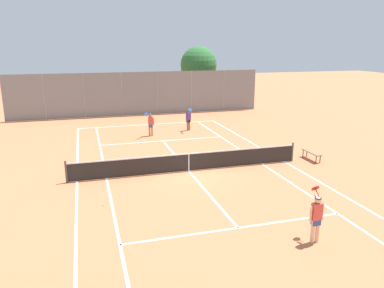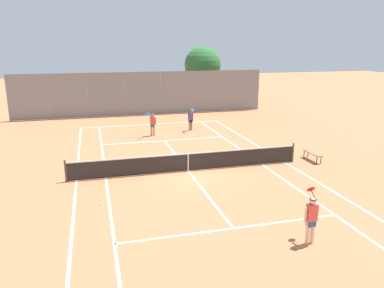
{
  "view_description": "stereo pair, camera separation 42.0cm",
  "coord_description": "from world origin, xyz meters",
  "px_view_note": "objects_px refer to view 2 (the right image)",
  "views": [
    {
      "loc": [
        -4.92,
        -17.48,
        6.3
      ],
      "look_at": [
        0.61,
        1.5,
        1.0
      ],
      "focal_mm": 35.0,
      "sensor_mm": 36.0,
      "label": 1
    },
    {
      "loc": [
        -4.52,
        -17.59,
        6.3
      ],
      "look_at": [
        0.61,
        1.5,
        1.0
      ],
      "focal_mm": 35.0,
      "sensor_mm": 36.0,
      "label": 2
    }
  ],
  "objects_px": {
    "player_far_right": "(191,118)",
    "tree_behind_left": "(201,66)",
    "player_far_left": "(152,123)",
    "loose_tennis_ball_3": "(101,204)",
    "loose_tennis_ball_0": "(182,127)",
    "loose_tennis_ball_4": "(163,155)",
    "tennis_net": "(188,161)",
    "loose_tennis_ball_2": "(251,162)",
    "player_near_side": "(311,217)",
    "loose_tennis_ball_1": "(223,130)",
    "courtside_bench": "(313,153)"
  },
  "relations": [
    {
      "from": "player_near_side",
      "to": "courtside_bench",
      "type": "bearing_deg",
      "value": 57.16
    },
    {
      "from": "loose_tennis_ball_3",
      "to": "loose_tennis_ball_4",
      "type": "height_order",
      "value": "same"
    },
    {
      "from": "loose_tennis_ball_1",
      "to": "tennis_net",
      "type": "bearing_deg",
      "value": -120.19
    },
    {
      "from": "loose_tennis_ball_4",
      "to": "player_far_right",
      "type": "bearing_deg",
      "value": 61.21
    },
    {
      "from": "loose_tennis_ball_4",
      "to": "loose_tennis_ball_3",
      "type": "bearing_deg",
      "value": -120.94
    },
    {
      "from": "loose_tennis_ball_1",
      "to": "loose_tennis_ball_2",
      "type": "bearing_deg",
      "value": -98.35
    },
    {
      "from": "loose_tennis_ball_0",
      "to": "loose_tennis_ball_3",
      "type": "bearing_deg",
      "value": -116.25
    },
    {
      "from": "loose_tennis_ball_1",
      "to": "loose_tennis_ball_3",
      "type": "xyz_separation_m",
      "value": [
        -9.3,
        -11.48,
        0.0
      ]
    },
    {
      "from": "loose_tennis_ball_0",
      "to": "tree_behind_left",
      "type": "xyz_separation_m",
      "value": [
        4.52,
        10.09,
        4.03
      ]
    },
    {
      "from": "loose_tennis_ball_3",
      "to": "loose_tennis_ball_4",
      "type": "xyz_separation_m",
      "value": [
        3.76,
        6.27,
        0.0
      ]
    },
    {
      "from": "player_far_left",
      "to": "loose_tennis_ball_4",
      "type": "bearing_deg",
      "value": -92.12
    },
    {
      "from": "loose_tennis_ball_3",
      "to": "courtside_bench",
      "type": "height_order",
      "value": "courtside_bench"
    },
    {
      "from": "loose_tennis_ball_1",
      "to": "tree_behind_left",
      "type": "xyz_separation_m",
      "value": [
        1.84,
        12.04,
        4.03
      ]
    },
    {
      "from": "tennis_net",
      "to": "loose_tennis_ball_0",
      "type": "xyz_separation_m",
      "value": [
        2.16,
        10.28,
        -0.48
      ]
    },
    {
      "from": "loose_tennis_ball_3",
      "to": "loose_tennis_ball_2",
      "type": "bearing_deg",
      "value": 23.92
    },
    {
      "from": "tree_behind_left",
      "to": "loose_tennis_ball_0",
      "type": "bearing_deg",
      "value": -114.14
    },
    {
      "from": "loose_tennis_ball_2",
      "to": "loose_tennis_ball_4",
      "type": "relative_size",
      "value": 1.0
    },
    {
      "from": "player_near_side",
      "to": "loose_tennis_ball_0",
      "type": "relative_size",
      "value": 26.88
    },
    {
      "from": "player_far_left",
      "to": "player_far_right",
      "type": "xyz_separation_m",
      "value": [
        3.03,
        0.91,
        0.0
      ]
    },
    {
      "from": "courtside_bench",
      "to": "player_far_right",
      "type": "bearing_deg",
      "value": 117.13
    },
    {
      "from": "player_far_left",
      "to": "loose_tennis_ball_0",
      "type": "xyz_separation_m",
      "value": [
        2.69,
        2.23,
        -0.89
      ]
    },
    {
      "from": "player_far_right",
      "to": "loose_tennis_ball_2",
      "type": "bearing_deg",
      "value": -82.07
    },
    {
      "from": "loose_tennis_ball_0",
      "to": "loose_tennis_ball_2",
      "type": "height_order",
      "value": "same"
    },
    {
      "from": "loose_tennis_ball_0",
      "to": "loose_tennis_ball_4",
      "type": "xyz_separation_m",
      "value": [
        -2.87,
        -7.17,
        0.0
      ]
    },
    {
      "from": "player_far_left",
      "to": "tree_behind_left",
      "type": "height_order",
      "value": "tree_behind_left"
    },
    {
      "from": "player_far_left",
      "to": "loose_tennis_ball_4",
      "type": "height_order",
      "value": "player_far_left"
    },
    {
      "from": "loose_tennis_ball_2",
      "to": "player_far_right",
      "type": "bearing_deg",
      "value": 97.93
    },
    {
      "from": "loose_tennis_ball_2",
      "to": "loose_tennis_ball_3",
      "type": "bearing_deg",
      "value": -156.08
    },
    {
      "from": "player_far_left",
      "to": "loose_tennis_ball_0",
      "type": "distance_m",
      "value": 3.61
    },
    {
      "from": "loose_tennis_ball_4",
      "to": "courtside_bench",
      "type": "height_order",
      "value": "courtside_bench"
    },
    {
      "from": "tree_behind_left",
      "to": "tennis_net",
      "type": "bearing_deg",
      "value": -108.17
    },
    {
      "from": "loose_tennis_ball_1",
      "to": "loose_tennis_ball_4",
      "type": "bearing_deg",
      "value": -136.79
    },
    {
      "from": "player_far_left",
      "to": "tree_behind_left",
      "type": "distance_m",
      "value": 14.62
    },
    {
      "from": "tennis_net",
      "to": "player_far_left",
      "type": "height_order",
      "value": "player_far_left"
    },
    {
      "from": "loose_tennis_ball_0",
      "to": "loose_tennis_ball_2",
      "type": "relative_size",
      "value": 1.0
    },
    {
      "from": "loose_tennis_ball_4",
      "to": "tennis_net",
      "type": "bearing_deg",
      "value": -77.26
    },
    {
      "from": "loose_tennis_ball_0",
      "to": "tree_behind_left",
      "type": "distance_m",
      "value": 11.77
    },
    {
      "from": "player_near_side",
      "to": "player_far_right",
      "type": "xyz_separation_m",
      "value": [
        0.48,
        16.94,
        0.0
      ]
    },
    {
      "from": "player_near_side",
      "to": "loose_tennis_ball_1",
      "type": "bearing_deg",
      "value": 80.21
    },
    {
      "from": "loose_tennis_ball_4",
      "to": "tree_behind_left",
      "type": "relative_size",
      "value": 0.01
    },
    {
      "from": "player_far_left",
      "to": "loose_tennis_ball_3",
      "type": "bearing_deg",
      "value": -109.38
    },
    {
      "from": "player_far_left",
      "to": "tennis_net",
      "type": "bearing_deg",
      "value": -86.29
    },
    {
      "from": "player_far_right",
      "to": "tree_behind_left",
      "type": "xyz_separation_m",
      "value": [
        4.18,
        11.41,
        3.14
      ]
    },
    {
      "from": "tennis_net",
      "to": "loose_tennis_ball_4",
      "type": "xyz_separation_m",
      "value": [
        -0.7,
        3.11,
        -0.48
      ]
    },
    {
      "from": "player_near_side",
      "to": "tree_behind_left",
      "type": "xyz_separation_m",
      "value": [
        4.66,
        28.35,
        3.14
      ]
    },
    {
      "from": "loose_tennis_ball_0",
      "to": "player_far_left",
      "type": "bearing_deg",
      "value": -140.23
    },
    {
      "from": "player_near_side",
      "to": "loose_tennis_ball_3",
      "type": "height_order",
      "value": "player_near_side"
    },
    {
      "from": "loose_tennis_ball_2",
      "to": "loose_tennis_ball_3",
      "type": "xyz_separation_m",
      "value": [
        -8.15,
        -3.62,
        0.0
      ]
    },
    {
      "from": "tennis_net",
      "to": "tree_behind_left",
      "type": "xyz_separation_m",
      "value": [
        6.68,
        20.37,
        3.56
      ]
    },
    {
      "from": "loose_tennis_ball_3",
      "to": "tennis_net",
      "type": "bearing_deg",
      "value": 35.26
    }
  ]
}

